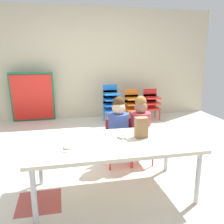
{
  "coord_description": "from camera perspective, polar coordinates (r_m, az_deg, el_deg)",
  "views": [
    {
      "loc": [
        -0.64,
        -3.16,
        1.46
      ],
      "look_at": [
        -0.1,
        -0.64,
        0.83
      ],
      "focal_mm": 38.91,
      "sensor_mm": 36.0,
      "label": 1
    }
  ],
  "objects": [
    {
      "name": "ground_plane",
      "position": [
        3.54,
        -0.91,
        -10.86
      ],
      "size": [
        5.83,
        4.78,
        0.02
      ],
      "color": "silver"
    },
    {
      "name": "back_wall",
      "position": [
        5.59,
        -5.75,
        11.13
      ],
      "size": [
        5.83,
        0.1,
        2.44
      ],
      "primitive_type": "cube",
      "color": "beige",
      "rests_on": "ground_plane"
    },
    {
      "name": "craft_table",
      "position": [
        2.5,
        0.32,
        -7.97
      ],
      "size": [
        1.69,
        0.83,
        0.58
      ],
      "color": "beige",
      "rests_on": "ground_plane"
    },
    {
      "name": "seated_child_near_camera",
      "position": [
        3.14,
        1.51,
        -3.09
      ],
      "size": [
        0.32,
        0.32,
        0.92
      ],
      "color": "red",
      "rests_on": "ground_plane"
    },
    {
      "name": "seated_child_middle_seat",
      "position": [
        3.22,
        6.64,
        -2.75
      ],
      "size": [
        0.32,
        0.31,
        0.92
      ],
      "color": "red",
      "rests_on": "ground_plane"
    },
    {
      "name": "kid_chair_blue_stack",
      "position": [
        5.24,
        -0.23,
        2.62
      ],
      "size": [
        0.32,
        0.3,
        0.8
      ],
      "color": "blue",
      "rests_on": "ground_plane"
    },
    {
      "name": "kid_chair_orange_stack",
      "position": [
        5.37,
        4.86,
        2.18
      ],
      "size": [
        0.32,
        0.3,
        0.68
      ],
      "color": "orange",
      "rests_on": "ground_plane"
    },
    {
      "name": "kid_chair_red_stack",
      "position": [
        5.52,
        9.21,
        2.35
      ],
      "size": [
        0.32,
        0.3,
        0.68
      ],
      "color": "red",
      "rests_on": "ground_plane"
    },
    {
      "name": "folded_activity_table",
      "position": [
        5.46,
        -18.14,
        3.25
      ],
      "size": [
        0.9,
        0.29,
        1.09
      ],
      "color": "#19724C",
      "rests_on": "ground_plane"
    },
    {
      "name": "paper_bag_brown",
      "position": [
        2.6,
        6.9,
        -3.62
      ],
      "size": [
        0.13,
        0.09,
        0.22
      ],
      "primitive_type": "cube",
      "color": "#9E754C",
      "rests_on": "craft_table"
    },
    {
      "name": "paper_plate_near_edge",
      "position": [
        2.34,
        -10.26,
        -8.44
      ],
      "size": [
        0.18,
        0.18,
        0.01
      ],
      "primitive_type": "cylinder",
      "color": "white",
      "rests_on": "craft_table"
    },
    {
      "name": "paper_plate_center_table",
      "position": [
        2.67,
        0.04,
        -5.45
      ],
      "size": [
        0.18,
        0.18,
        0.01
      ],
      "primitive_type": "cylinder",
      "color": "white",
      "rests_on": "craft_table"
    },
    {
      "name": "donut_powdered_on_plate",
      "position": [
        2.34,
        -10.28,
        -8.05
      ],
      "size": [
        0.1,
        0.1,
        0.03
      ],
      "primitive_type": "torus",
      "color": "white",
      "rests_on": "craft_table"
    },
    {
      "name": "donut_powdered_loose",
      "position": [
        2.59,
        2.41,
        -5.81
      ],
      "size": [
        0.1,
        0.1,
        0.03
      ],
      "primitive_type": "torus",
      "color": "white",
      "rests_on": "craft_table"
    }
  ]
}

